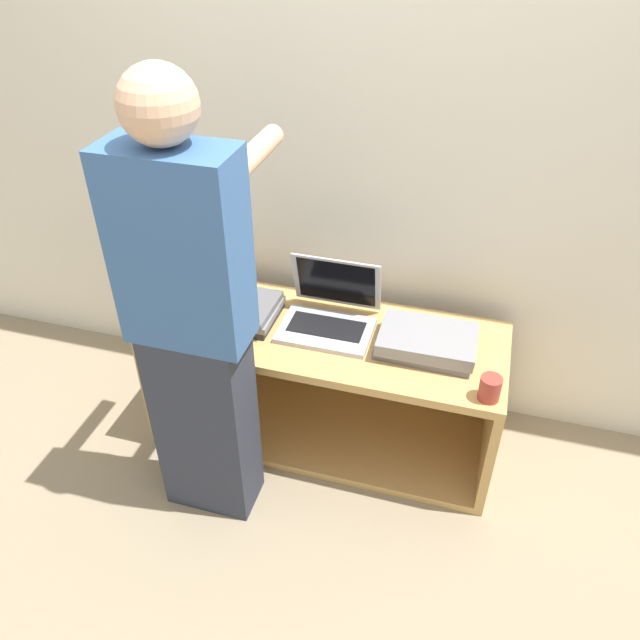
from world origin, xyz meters
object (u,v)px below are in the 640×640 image
(laptop_stack_left, at_px, (233,308))
(laptop_stack_right, at_px, (427,342))
(laptop_open, at_px, (329,314))
(person, at_px, (193,325))
(mug, at_px, (490,388))

(laptop_stack_left, bearing_deg, laptop_stack_right, -0.12)
(laptop_open, xyz_separation_m, laptop_stack_left, (-0.40, -0.05, -0.01))
(laptop_stack_right, distance_m, person, 0.90)
(mug, bearing_deg, laptop_stack_right, 139.91)
(laptop_stack_left, distance_m, person, 0.52)
(laptop_open, distance_m, person, 0.65)
(laptop_open, xyz_separation_m, laptop_stack_right, (0.40, -0.05, -0.01))
(mug, bearing_deg, laptop_stack_left, 168.66)
(laptop_open, xyz_separation_m, person, (-0.33, -0.50, 0.23))
(laptop_open, bearing_deg, laptop_stack_left, -172.76)
(laptop_stack_left, bearing_deg, person, -81.44)
(laptop_stack_right, bearing_deg, laptop_stack_left, 179.88)
(laptop_open, bearing_deg, laptop_stack_right, -7.43)
(person, bearing_deg, mug, 13.64)
(laptop_open, height_order, mug, laptop_open)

